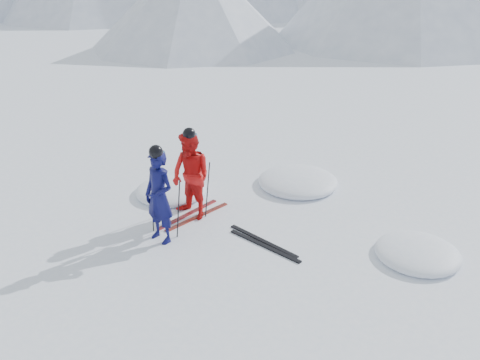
% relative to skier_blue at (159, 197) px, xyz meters
% --- Properties ---
extents(ground, '(160.00, 160.00, 0.00)m').
position_rel_skier_blue_xyz_m(ground, '(2.69, 0.58, -0.93)').
color(ground, white).
rests_on(ground, ground).
extents(skier_blue, '(0.76, 0.57, 1.86)m').
position_rel_skier_blue_xyz_m(skier_blue, '(0.00, 0.00, 0.00)').
color(skier_blue, '#0B0C45').
rests_on(skier_blue, ground).
extents(skier_red, '(1.05, 0.90, 1.87)m').
position_rel_skier_blue_xyz_m(skier_red, '(-0.00, 1.09, 0.00)').
color(skier_red, red).
rests_on(skier_red, ground).
extents(pole_blue_left, '(0.12, 0.09, 1.24)m').
position_rel_skier_blue_xyz_m(pole_blue_left, '(-0.30, 0.15, -0.31)').
color(pole_blue_left, black).
rests_on(pole_blue_left, ground).
extents(pole_blue_right, '(0.12, 0.07, 1.24)m').
position_rel_skier_blue_xyz_m(pole_blue_right, '(0.25, 0.25, -0.31)').
color(pole_blue_right, black).
rests_on(pole_blue_right, ground).
extents(pole_red_left, '(0.12, 0.10, 1.25)m').
position_rel_skier_blue_xyz_m(pole_red_left, '(-0.30, 1.34, -0.31)').
color(pole_red_left, black).
rests_on(pole_red_left, ground).
extents(pole_red_right, '(0.12, 0.09, 1.25)m').
position_rel_skier_blue_xyz_m(pole_red_right, '(0.30, 1.24, -0.31)').
color(pole_red_right, black).
rests_on(pole_red_right, ground).
extents(ski_worn_left, '(0.43, 1.68, 0.03)m').
position_rel_skier_blue_xyz_m(ski_worn_left, '(-0.12, 1.09, -0.92)').
color(ski_worn_left, black).
rests_on(ski_worn_left, ground).
extents(ski_worn_right, '(0.55, 1.66, 0.03)m').
position_rel_skier_blue_xyz_m(ski_worn_right, '(0.12, 1.09, -0.92)').
color(ski_worn_right, black).
rests_on(ski_worn_right, ground).
extents(ski_loose_a, '(1.66, 0.55, 0.03)m').
position_rel_skier_blue_xyz_m(ski_loose_a, '(1.78, 0.87, -0.92)').
color(ski_loose_a, black).
rests_on(ski_loose_a, ground).
extents(ski_loose_b, '(1.67, 0.49, 0.03)m').
position_rel_skier_blue_xyz_m(ski_loose_b, '(1.88, 0.72, -0.92)').
color(ski_loose_b, black).
rests_on(ski_loose_b, ground).
extents(snow_lumps, '(7.17, 3.65, 0.42)m').
position_rel_skier_blue_xyz_m(snow_lumps, '(1.45, 2.63, -0.93)').
color(snow_lumps, white).
rests_on(snow_lumps, ground).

